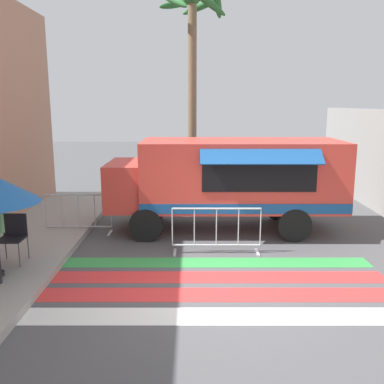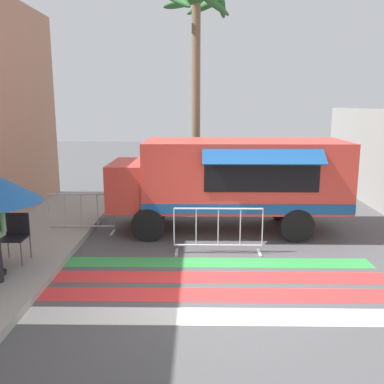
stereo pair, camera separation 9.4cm
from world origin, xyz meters
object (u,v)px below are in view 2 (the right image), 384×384
Objects in this scene: traffic_signal_pole at (371,18)px; palm_tree at (197,47)px; folding_chair at (15,233)px; food_truck at (226,177)px; barricade_side at (81,214)px; barricade_front at (218,231)px.

traffic_signal_pole is 6.89m from palm_tree.
traffic_signal_pole is 7.90m from folding_chair.
traffic_signal_pole is at bearing -62.14° from palm_tree.
food_truck reaches higher than barricade_side.
palm_tree is (3.56, 6.40, 4.30)m from folding_chair.
food_truck reaches higher than folding_chair.
food_truck is 3.03× the size of barricade_front.
food_truck is 5.14m from folding_chair.
palm_tree reaches higher than barricade_side.
barricade_front is 3.67m from barricade_side.
barricade_side is at bearing 161.93° from traffic_signal_pole.
barricade_front is (4.05, 0.87, -0.21)m from folding_chair.
barricade_side is (0.68, 2.31, -0.22)m from folding_chair.
traffic_signal_pole reaches higher than food_truck.
barricade_front is at bearing -23.04° from barricade_side.
food_truck is 3.78m from barricade_side.
traffic_signal_pole is at bearing -9.20° from folding_chair.
barricade_side is 0.24× the size of palm_tree.
food_truck is 0.88× the size of traffic_signal_pole.
traffic_signal_pole reaches higher than folding_chair.
palm_tree reaches higher than traffic_signal_pole.
folding_chair is 8.49m from palm_tree.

